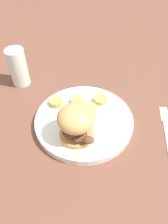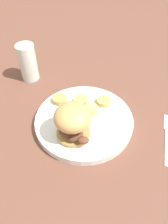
{
  "view_description": "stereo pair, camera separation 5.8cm",
  "coord_description": "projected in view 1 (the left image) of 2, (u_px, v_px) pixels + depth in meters",
  "views": [
    {
      "loc": [
        -0.19,
        -0.38,
        0.5
      ],
      "look_at": [
        0.0,
        0.0,
        0.05
      ],
      "focal_mm": 35.0,
      "sensor_mm": 36.0,
      "label": 1
    },
    {
      "loc": [
        -0.14,
        -0.4,
        0.5
      ],
      "look_at": [
        0.0,
        0.0,
        0.05
      ],
      "focal_mm": 35.0,
      "sensor_mm": 36.0,
      "label": 2
    }
  ],
  "objects": [
    {
      "name": "ground_plane",
      "position": [
        84.0,
        123.0,
        0.65
      ],
      "size": [
        4.0,
        4.0,
        0.0
      ],
      "primitive_type": "plane",
      "color": "brown"
    },
    {
      "name": "potato_round_3",
      "position": [
        90.0,
        108.0,
        0.65
      ],
      "size": [
        0.04,
        0.04,
        0.02
      ],
      "primitive_type": "cylinder",
      "color": "#DBB766",
      "rests_on": "dinner_plate"
    },
    {
      "name": "potato_round_0",
      "position": [
        56.0,
        102.0,
        0.67
      ],
      "size": [
        0.04,
        0.04,
        0.01
      ],
      "primitive_type": "cylinder",
      "color": "tan",
      "rests_on": "dinner_plate"
    },
    {
      "name": "drinking_glass",
      "position": [
        18.0,
        67.0,
        0.74
      ],
      "size": [
        0.06,
        0.06,
        0.13
      ],
      "color": "silver",
      "rests_on": "ground_plane"
    },
    {
      "name": "dinner_plate",
      "position": [
        84.0,
        120.0,
        0.64
      ],
      "size": [
        0.29,
        0.29,
        0.02
      ],
      "color": "white",
      "rests_on": "ground_plane"
    },
    {
      "name": "potato_round_2",
      "position": [
        101.0,
        99.0,
        0.68
      ],
      "size": [
        0.04,
        0.04,
        0.01
      ],
      "primitive_type": "cylinder",
      "color": "tan",
      "rests_on": "dinner_plate"
    },
    {
      "name": "sandwich",
      "position": [
        76.0,
        122.0,
        0.55
      ],
      "size": [
        0.1,
        0.11,
        0.1
      ],
      "color": "tan",
      "rests_on": "dinner_plate"
    },
    {
      "name": "potato_round_1",
      "position": [
        78.0,
        101.0,
        0.68
      ],
      "size": [
        0.04,
        0.04,
        0.01
      ],
      "primitive_type": "cylinder",
      "color": "tan",
      "rests_on": "dinner_plate"
    },
    {
      "name": "fork",
      "position": [
        167.0,
        128.0,
        0.64
      ],
      "size": [
        0.12,
        0.16,
        0.0
      ],
      "color": "silver",
      "rests_on": "ground_plane"
    }
  ]
}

